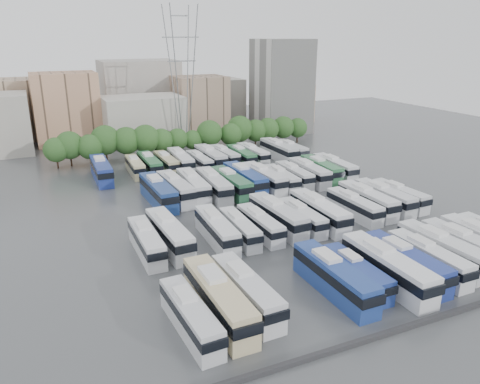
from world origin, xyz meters
name	(u,v)px	position (x,y,z in m)	size (l,w,h in m)	color
ground	(269,213)	(0.00, 0.00, 0.00)	(220.00, 220.00, 0.00)	#424447
parapet	(424,322)	(0.00, -33.00, 0.25)	(56.00, 0.50, 0.50)	#2D2D30
tree_line	(183,136)	(-0.87, 42.16, 4.50)	(64.71, 7.95, 8.34)	black
city_buildings	(128,107)	(-7.46, 71.86, 7.87)	(102.00, 35.00, 20.00)	#9E998E
apartment_tower	(281,86)	(34.00, 58.00, 13.00)	(14.00, 14.00, 26.00)	silver
electricity_pylon	(182,71)	(2.00, 50.00, 18.66)	(9.00, 6.91, 33.83)	slate
bus_r0_s0	(191,316)	(-21.48, -24.77, 1.77)	(3.04, 11.59, 3.60)	silver
bus_r0_s1	(219,298)	(-18.10, -23.49, 2.11)	(3.11, 13.71, 4.29)	beige
bus_r0_s2	(246,290)	(-14.77, -22.95, 1.93)	(3.13, 12.63, 3.94)	silver
bus_r0_s5	(334,277)	(-4.81, -24.42, 2.01)	(2.88, 13.09, 4.10)	navy
bus_r0_s6	(356,272)	(-1.56, -24.11, 1.67)	(2.54, 10.85, 3.39)	navy
bus_r0_s7	(387,267)	(1.83, -25.24, 2.11)	(3.11, 13.72, 4.30)	silver
bus_r0_s8	(405,262)	(4.87, -24.83, 1.94)	(2.90, 12.63, 3.95)	navy
bus_r0_s9	(428,258)	(8.36, -24.99, 1.82)	(2.64, 11.86, 3.72)	silver
bus_r0_s10	(442,249)	(11.51, -23.98, 1.96)	(3.31, 12.84, 4.00)	silver
bus_r0_s11	(465,246)	(14.81, -24.66, 1.93)	(3.15, 12.63, 3.94)	silver
bus_r1_s0	(147,241)	(-21.32, -6.39, 1.81)	(2.62, 11.75, 3.68)	silver
bus_r1_s1	(169,234)	(-18.04, -5.60, 2.00)	(3.37, 13.09, 4.07)	silver
bus_r1_s3	(217,229)	(-11.63, -6.61, 1.89)	(3.15, 12.37, 3.85)	silver
bus_r1_s4	(240,228)	(-8.42, -7.10, 1.67)	(2.73, 10.90, 3.40)	silver
bus_r1_s5	(260,224)	(-5.16, -6.98, 1.69)	(2.54, 10.98, 3.43)	silver
bus_r1_s6	(278,216)	(-1.74, -5.85, 2.01)	(3.39, 13.17, 4.10)	silver
bus_r1_s7	(302,217)	(1.70, -7.04, 1.69)	(2.51, 10.97, 3.43)	silver
bus_r1_s8	(319,211)	(4.81, -6.86, 2.01)	(3.00, 13.10, 4.10)	white
bus_r1_s10	(354,206)	(11.44, -6.61, 1.77)	(2.73, 11.54, 3.61)	silver
bus_r1_s11	(367,200)	(14.83, -5.57, 1.94)	(2.77, 12.57, 3.94)	silver
bus_r1_s12	(384,197)	(18.25, -5.57, 1.92)	(3.03, 12.52, 3.91)	silver
bus_r1_s13	(399,195)	(21.53, -5.54, 1.75)	(3.02, 11.49, 3.57)	silver
bus_r2_s2	(158,192)	(-14.94, 11.85, 2.11)	(3.39, 13.76, 4.29)	navy
bus_r2_s3	(175,188)	(-11.66, 12.70, 2.01)	(3.45, 13.17, 4.09)	silver
bus_r2_s4	(193,185)	(-8.35, 12.94, 2.00)	(3.35, 13.06, 4.06)	silver
bus_r2_s5	(214,185)	(-5.00, 11.63, 2.04)	(3.53, 13.36, 4.15)	silver
bus_r2_s6	(231,183)	(-1.78, 11.36, 2.01)	(3.03, 13.10, 4.10)	#2A6340
bus_r2_s7	(245,179)	(1.46, 12.56, 2.10)	(3.19, 13.67, 4.27)	navy
bus_r2_s8	(264,178)	(4.90, 11.71, 2.02)	(3.36, 13.24, 4.12)	silver
bus_r2_s9	(281,178)	(8.24, 11.00, 1.74)	(2.92, 11.41, 3.55)	silver
bus_r2_s10	(294,175)	(11.62, 12.00, 1.77)	(2.74, 11.51, 3.60)	silver
bus_r2_s11	(309,172)	(14.81, 11.91, 1.94)	(3.07, 12.64, 3.94)	silver
bus_r2_s12	(321,169)	(18.23, 12.84, 1.92)	(3.31, 12.61, 3.92)	#307042
bus_r2_s13	(335,167)	(21.56, 12.95, 1.91)	(2.82, 12.44, 3.90)	silver
bus_r3_s0	(101,170)	(-21.59, 29.63, 2.07)	(3.20, 13.48, 4.21)	navy
bus_r3_s2	(135,166)	(-14.72, 30.79, 1.68)	(2.68, 10.95, 3.41)	beige
bus_r3_s3	(150,164)	(-11.74, 30.70, 1.86)	(2.66, 12.09, 3.79)	#2D693E
bus_r3_s4	(166,163)	(-8.23, 30.66, 1.77)	(2.74, 11.52, 3.60)	#BFB483
bus_r3_s5	(181,160)	(-5.17, 30.47, 1.95)	(3.22, 12.77, 3.98)	silver
bus_r3_s6	(200,161)	(-1.49, 28.98, 1.69)	(2.63, 11.02, 3.44)	silver
bus_r3_s7	(210,157)	(1.45, 30.27, 2.01)	(3.08, 13.07, 4.09)	silver
bus_r3_s8	(224,156)	(4.94, 30.88, 1.81)	(3.15, 11.85, 3.68)	silver
bus_r3_s9	(241,156)	(8.36, 29.37, 1.80)	(2.73, 11.74, 3.67)	#307043
bus_r3_s10	(253,154)	(11.56, 30.10, 1.81)	(3.01, 11.82, 3.68)	silver
bus_r3_s12	(279,150)	(18.00, 29.81, 2.06)	(3.10, 13.41, 4.19)	silver
bus_r3_s13	(291,150)	(21.40, 29.95, 1.77)	(2.80, 11.54, 3.60)	silver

